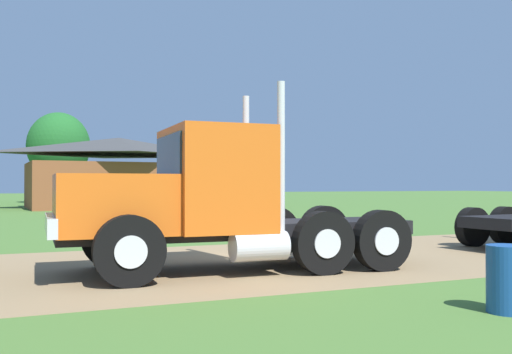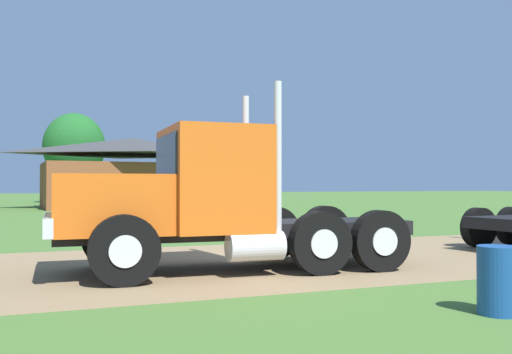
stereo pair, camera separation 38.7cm
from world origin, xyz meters
TOP-DOWN VIEW (x-y plane):
  - ground_plane at (0.00, 0.00)m, footprint 200.00×200.00m
  - dirt_track at (0.00, 0.00)m, footprint 120.00×6.97m
  - truck_foreground_white at (-1.49, -0.85)m, footprint 7.04×2.89m
  - steel_barrel at (1.04, -5.69)m, footprint 0.52×0.52m
  - shed_building at (2.24, 30.03)m, footprint 12.96×8.67m
  - tree_mid at (-0.99, 41.75)m, footprint 5.38×5.38m

SIDE VIEW (x-z plane):
  - ground_plane at x=0.00m, z-range 0.00..0.00m
  - dirt_track at x=0.00m, z-range 0.00..0.01m
  - steel_barrel at x=1.04m, z-range 0.00..0.86m
  - truck_foreground_white at x=-1.49m, z-range -0.46..3.05m
  - shed_building at x=2.24m, z-range -0.08..4.88m
  - tree_mid at x=-0.99m, z-range 1.01..8.96m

